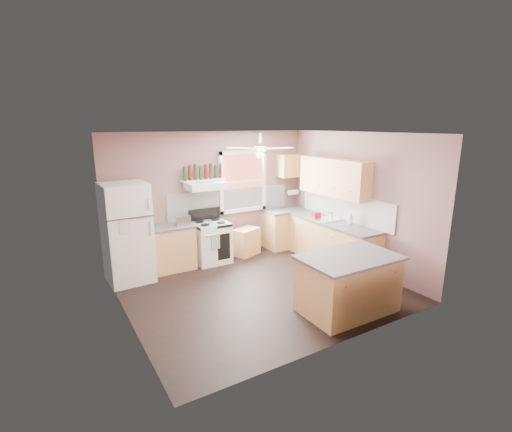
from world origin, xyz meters
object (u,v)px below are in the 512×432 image
stove (211,242)px  cart (246,242)px  island (348,285)px  refrigerator (127,233)px  toaster (183,221)px

stove → cart: bearing=0.4°
cart → island: island is taller
refrigerator → toaster: 1.10m
toaster → stove: size_ratio=0.33×
refrigerator → island: 3.98m
toaster → cart: 1.61m
cart → island: 3.05m
stove → toaster: bearing=-177.6°
stove → refrigerator: bearing=-177.6°
cart → island: size_ratio=0.40×
refrigerator → island: size_ratio=1.29×
stove → cart: size_ratio=1.51×
toaster → island: bearing=-51.5°
toaster → cart: (1.45, 0.05, -0.70)m
refrigerator → stove: size_ratio=2.13×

